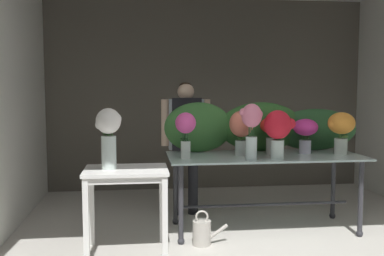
# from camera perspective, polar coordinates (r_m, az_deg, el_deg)

# --- Properties ---
(ground_plane) EXTENTS (8.57, 8.57, 0.00)m
(ground_plane) POSITION_cam_1_polar(r_m,az_deg,el_deg) (5.06, 5.41, -12.39)
(ground_plane) COLOR beige
(wall_back) EXTENTS (4.86, 0.12, 2.84)m
(wall_back) POSITION_cam_1_polar(r_m,az_deg,el_deg) (6.74, 1.95, 4.31)
(wall_back) COLOR #5B564C
(wall_back) RESTS_ON ground
(wall_left) EXTENTS (0.12, 4.02, 2.84)m
(wall_left) POSITION_cam_1_polar(r_m,az_deg,el_deg) (4.91, -23.42, 3.52)
(wall_left) COLOR silver
(wall_left) RESTS_ON ground
(display_table_glass) EXTENTS (2.05, 0.84, 0.82)m
(display_table_glass) POSITION_cam_1_polar(r_m,az_deg,el_deg) (4.79, 9.30, -4.92)
(display_table_glass) COLOR silver
(display_table_glass) RESTS_ON ground
(side_table_white) EXTENTS (0.76, 0.55, 0.79)m
(side_table_white) POSITION_cam_1_polar(r_m,az_deg,el_deg) (4.14, -8.47, -6.70)
(side_table_white) COLOR white
(side_table_white) RESTS_ON ground
(florist) EXTENTS (0.59, 0.24, 1.59)m
(florist) POSITION_cam_1_polar(r_m,az_deg,el_deg) (5.28, -0.79, -0.80)
(florist) COLOR #232328
(florist) RESTS_ON ground
(foliage_backdrop) EXTENTS (2.22, 0.24, 0.55)m
(foliage_backdrop) POSITION_cam_1_polar(r_m,az_deg,el_deg) (5.03, 8.53, 0.03)
(foliage_backdrop) COLOR #387033
(foliage_backdrop) RESTS_ON display_table_glass
(vase_coral_snapdragons) EXTENTS (0.25, 0.25, 0.47)m
(vase_coral_snapdragons) POSITION_cam_1_polar(r_m,az_deg,el_deg) (4.67, 6.34, -0.02)
(vase_coral_snapdragons) COLOR silver
(vase_coral_snapdragons) RESTS_ON display_table_glass
(vase_crimson_ranunculus) EXTENTS (0.31, 0.27, 0.49)m
(vase_crimson_ranunculus) POSITION_cam_1_polar(r_m,az_deg,el_deg) (4.48, 11.03, -0.16)
(vase_crimson_ranunculus) COLOR silver
(vase_crimson_ranunculus) RESTS_ON display_table_glass
(vase_magenta_carnations) EXTENTS (0.27, 0.27, 0.38)m
(vase_magenta_carnations) POSITION_cam_1_polar(r_m,az_deg,el_deg) (4.96, 14.41, -0.41)
(vase_magenta_carnations) COLOR silver
(vase_magenta_carnations) RESTS_ON display_table_glass
(vase_scarlet_peonies) EXTENTS (0.24, 0.24, 0.40)m
(vase_scarlet_peonies) POSITION_cam_1_polar(r_m,az_deg,el_deg) (4.82, 10.18, -0.27)
(vase_scarlet_peonies) COLOR silver
(vase_scarlet_peonies) RESTS_ON display_table_glass
(vase_fuchsia_hydrangea) EXTENTS (0.21, 0.21, 0.47)m
(vase_fuchsia_hydrangea) POSITION_cam_1_polar(r_m,az_deg,el_deg) (4.44, -0.86, -0.11)
(vase_fuchsia_hydrangea) COLOR silver
(vase_fuchsia_hydrangea) RESTS_ON display_table_glass
(vase_rosy_roses) EXTENTS (0.24, 0.20, 0.56)m
(vase_rosy_roses) POSITION_cam_1_polar(r_m,az_deg,el_deg) (4.39, 7.67, 0.40)
(vase_rosy_roses) COLOR silver
(vase_rosy_roses) RESTS_ON display_table_glass
(vase_sunset_stock) EXTENTS (0.30, 0.29, 0.45)m
(vase_sunset_stock) POSITION_cam_1_polar(r_m,az_deg,el_deg) (4.99, 18.61, 0.03)
(vase_sunset_stock) COLOR silver
(vase_sunset_stock) RESTS_ON display_table_glass
(vase_white_roses_tall) EXTENTS (0.24, 0.23, 0.56)m
(vase_white_roses_tall) POSITION_cam_1_polar(r_m,az_deg,el_deg) (4.08, -10.66, -0.64)
(vase_white_roses_tall) COLOR silver
(vase_white_roses_tall) RESTS_ON side_table_white
(watering_can) EXTENTS (0.35, 0.18, 0.34)m
(watering_can) POSITION_cam_1_polar(r_m,az_deg,el_deg) (4.43, 1.34, -13.24)
(watering_can) COLOR #B7B2A8
(watering_can) RESTS_ON ground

